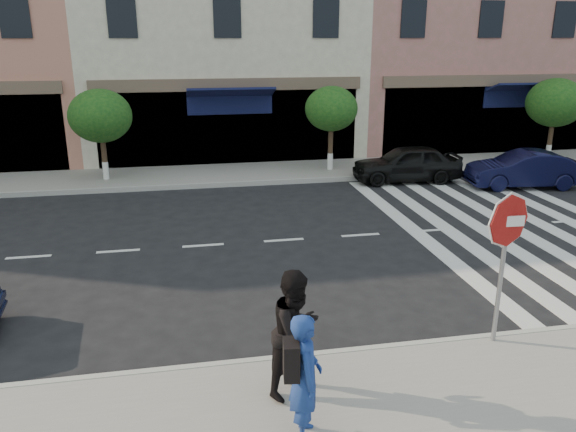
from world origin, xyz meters
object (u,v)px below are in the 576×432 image
at_px(stop_sign, 507,235).
at_px(walker, 297,332).
at_px(car_far_right, 524,169).
at_px(photographer, 305,377).
at_px(car_far_mid, 407,163).

relative_size(stop_sign, walker, 1.39).
bearing_deg(stop_sign, car_far_right, 58.31).
distance_m(stop_sign, photographer, 3.98).
height_order(photographer, walker, walker).
bearing_deg(walker, photographer, -136.68).
bearing_deg(car_far_mid, stop_sign, -10.74).
height_order(car_far_mid, car_far_right, car_far_mid).
bearing_deg(photographer, car_far_right, -35.09).
distance_m(photographer, walker, 0.94).
height_order(stop_sign, photographer, stop_sign).
xyz_separation_m(walker, car_far_right, (9.84, 9.96, -0.44)).
relative_size(stop_sign, car_far_right, 0.67).
height_order(photographer, car_far_right, photographer).
xyz_separation_m(photographer, car_far_right, (9.92, 10.89, -0.36)).
relative_size(car_far_mid, car_far_right, 1.01).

